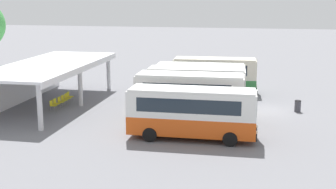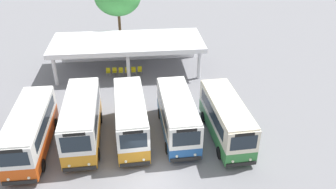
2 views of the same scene
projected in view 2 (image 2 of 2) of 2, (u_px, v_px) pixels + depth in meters
ground_plane at (151, 182)px, 22.39m from camera, size 180.00×180.00×0.00m
city_bus_nearest_orange at (30, 130)px, 24.44m from camera, size 2.44×8.04×3.21m
city_bus_second_in_row at (82, 119)px, 25.26m from camera, size 2.60×7.64×3.53m
city_bus_middle_cream at (131, 117)px, 25.67m from camera, size 2.59×7.68×3.39m
city_bus_fourth_amber at (177, 115)px, 26.17m from camera, size 2.62×7.63×3.16m
city_bus_fifth_blue at (226, 118)px, 25.73m from camera, size 2.64×7.70×3.20m
terminal_canopy at (128, 44)px, 36.21m from camera, size 15.54×6.28×3.40m
waiting_chair_end_by_column at (108, 71)px, 35.52m from camera, size 0.45×0.45×0.86m
waiting_chair_second_from_end at (115, 71)px, 35.59m from camera, size 0.45×0.45×0.86m
waiting_chair_middle_seat at (121, 71)px, 35.59m from camera, size 0.45×0.45×0.86m
waiting_chair_fourth_seat at (127, 71)px, 35.65m from camera, size 0.45×0.45×0.86m
waiting_chair_fifth_seat at (134, 70)px, 35.71m from camera, size 0.45×0.45×0.86m
waiting_chair_far_end_seat at (140, 70)px, 35.83m from camera, size 0.45×0.45×0.86m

